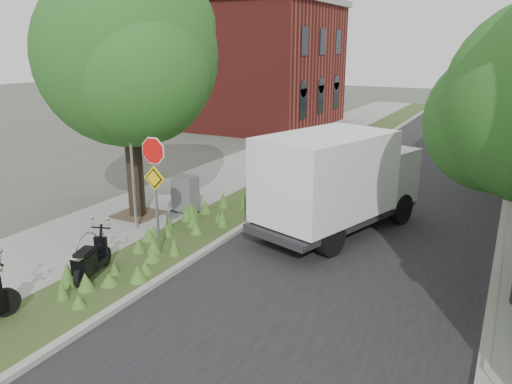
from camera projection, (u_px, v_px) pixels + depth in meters
ground at (191, 278)px, 11.99m from camera, size 120.00×120.00×0.00m
sidewalk_near at (240, 169)px, 22.36m from camera, size 3.50×60.00×0.12m
verge at (297, 176)px, 21.14m from camera, size 2.00×60.00×0.12m
kerb_near at (319, 178)px, 20.69m from camera, size 0.20×60.00×0.13m
road at (405, 191)px, 19.16m from camera, size 7.00×60.00×0.01m
kerb_far at (506, 202)px, 17.58m from camera, size 0.20×60.00×0.13m
street_tree_main at (127, 65)px, 14.88m from camera, size 6.21×5.54×7.66m
bare_post at (132, 163)px, 14.34m from camera, size 0.08×0.08×4.00m
bike_hoop at (88, 247)px, 12.54m from camera, size 0.06×0.78×0.77m
sign_assembly at (154, 172)px, 12.45m from camera, size 0.94×0.08×3.22m
brick_building at (259, 63)px, 33.73m from camera, size 9.40×10.40×8.30m
scooter_far at (89, 264)px, 11.54m from camera, size 0.68×1.61×0.79m
box_truck at (337, 178)px, 14.48m from camera, size 3.80×6.07×2.57m
utility_cabinet at (185, 195)px, 16.24m from camera, size 0.96×0.69×1.21m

